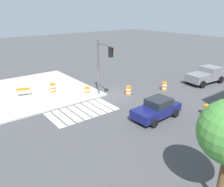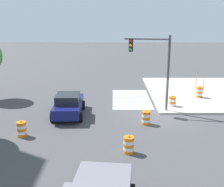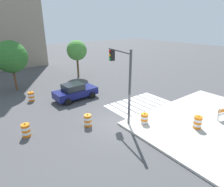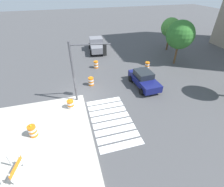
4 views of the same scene
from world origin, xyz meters
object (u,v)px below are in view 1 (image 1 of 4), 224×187
at_px(pickup_truck, 207,75).
at_px(traffic_barrel_crosswalk_end, 164,86).
at_px(traffic_light_pole, 103,60).
at_px(traffic_barrel_near_corner, 128,91).
at_px(traffic_barrel_on_sidewalk, 53,88).
at_px(sports_car, 157,109).
at_px(construction_barricade, 23,90).
at_px(traffic_barrel_median_near, 87,91).
at_px(traffic_barrel_median_far, 206,110).

bearing_deg(pickup_truck, traffic_barrel_crosswalk_end, -12.49).
xyz_separation_m(pickup_truck, traffic_light_pole, (12.83, -3.37, 2.94)).
relative_size(traffic_barrel_near_corner, traffic_barrel_crosswalk_end, 1.00).
distance_m(pickup_truck, traffic_barrel_on_sidewalk, 18.00).
bearing_deg(sports_car, construction_barricade, -57.78).
relative_size(traffic_barrel_median_near, traffic_barrel_median_far, 1.00).
distance_m(traffic_barrel_median_far, traffic_light_pole, 10.08).
bearing_deg(traffic_barrel_median_near, construction_barricade, -33.27).
relative_size(pickup_truck, traffic_barrel_median_far, 5.21).
bearing_deg(traffic_barrel_crosswalk_end, traffic_barrel_median_near, -26.69).
distance_m(traffic_barrel_near_corner, construction_barricade, 10.65).
distance_m(pickup_truck, traffic_light_pole, 13.59).
xyz_separation_m(traffic_barrel_near_corner, traffic_light_pole, (2.67, -0.66, 3.46)).
height_order(pickup_truck, traffic_barrel_near_corner, pickup_truck).
bearing_deg(traffic_barrel_median_near, traffic_barrel_on_sidewalk, -48.75).
distance_m(traffic_barrel_median_near, traffic_barrel_median_far, 11.41).
xyz_separation_m(sports_car, traffic_barrel_median_far, (-3.68, 2.22, -0.36)).
xyz_separation_m(traffic_barrel_on_sidewalk, traffic_light_pole, (-3.30, 4.60, 3.31)).
bearing_deg(traffic_barrel_on_sidewalk, traffic_barrel_near_corner, 138.62).
height_order(traffic_barrel_crosswalk_end, construction_barricade, construction_barricade).
bearing_deg(traffic_barrel_crosswalk_end, construction_barricade, -29.53).
bearing_deg(sports_car, pickup_truck, -167.37).
height_order(traffic_barrel_on_sidewalk, construction_barricade, traffic_barrel_on_sidewalk).
bearing_deg(pickup_truck, construction_barricade, -24.48).
distance_m(pickup_truck, traffic_barrel_median_near, 14.59).
distance_m(traffic_barrel_near_corner, traffic_light_pole, 4.42).
height_order(pickup_truck, traffic_barrel_median_near, pickup_truck).
height_order(traffic_barrel_near_corner, traffic_barrel_crosswalk_end, same).
distance_m(sports_car, traffic_barrel_crosswalk_end, 7.02).
xyz_separation_m(traffic_barrel_median_near, traffic_barrel_on_sidewalk, (2.49, -2.83, 0.15)).
xyz_separation_m(traffic_barrel_near_corner, traffic_barrel_median_far, (-1.97, 7.59, 0.00)).
bearing_deg(traffic_barrel_on_sidewalk, pickup_truck, 153.69).
bearing_deg(construction_barricade, sports_car, 122.22).
xyz_separation_m(traffic_barrel_crosswalk_end, traffic_barrel_median_near, (7.53, -3.79, 0.00)).
xyz_separation_m(traffic_barrel_median_far, traffic_barrel_on_sidewalk, (7.94, -12.85, 0.15)).
relative_size(traffic_barrel_median_far, construction_barricade, 0.73).
distance_m(traffic_barrel_median_near, traffic_light_pole, 3.97).
distance_m(sports_car, traffic_barrel_median_near, 8.01).
distance_m(traffic_barrel_median_far, construction_barricade, 17.31).
xyz_separation_m(traffic_barrel_crosswalk_end, traffic_barrel_median_far, (2.07, 6.23, 0.00)).
relative_size(traffic_barrel_near_corner, construction_barricade, 0.73).
relative_size(traffic_barrel_crosswalk_end, traffic_barrel_median_far, 1.00).
height_order(traffic_barrel_median_near, traffic_barrel_median_far, same).
height_order(sports_car, traffic_barrel_crosswalk_end, sports_car).
bearing_deg(traffic_light_pole, sports_car, 99.08).
height_order(traffic_barrel_near_corner, traffic_barrel_median_near, same).
bearing_deg(traffic_barrel_on_sidewalk, traffic_barrel_crosswalk_end, 146.54).
xyz_separation_m(pickup_truck, traffic_barrel_near_corner, (10.16, -2.71, -0.52)).
bearing_deg(traffic_barrel_on_sidewalk, traffic_light_pole, 125.68).
relative_size(traffic_barrel_near_corner, traffic_barrel_median_far, 1.00).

